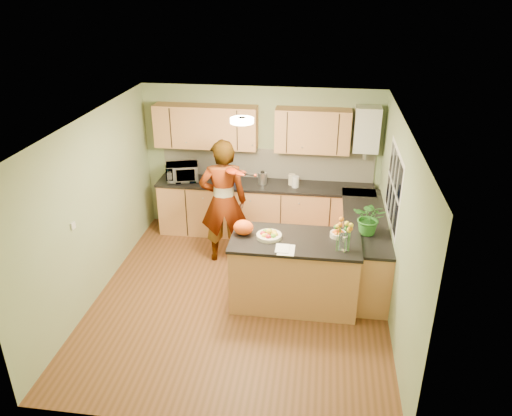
# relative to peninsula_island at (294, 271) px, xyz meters

# --- Properties ---
(floor) EXTENTS (4.50, 4.50, 0.00)m
(floor) POSITION_rel_peninsula_island_xyz_m (-0.74, -0.02, -0.49)
(floor) COLOR #583519
(floor) RESTS_ON ground
(ceiling) EXTENTS (4.00, 4.50, 0.02)m
(ceiling) POSITION_rel_peninsula_island_xyz_m (-0.74, -0.02, 2.01)
(ceiling) COLOR silver
(ceiling) RESTS_ON wall_back
(wall_back) EXTENTS (4.00, 0.02, 2.50)m
(wall_back) POSITION_rel_peninsula_island_xyz_m (-0.74, 2.23, 0.76)
(wall_back) COLOR gray
(wall_back) RESTS_ON floor
(wall_front) EXTENTS (4.00, 0.02, 2.50)m
(wall_front) POSITION_rel_peninsula_island_xyz_m (-0.74, -2.27, 0.76)
(wall_front) COLOR gray
(wall_front) RESTS_ON floor
(wall_left) EXTENTS (0.02, 4.50, 2.50)m
(wall_left) POSITION_rel_peninsula_island_xyz_m (-2.74, -0.02, 0.76)
(wall_left) COLOR gray
(wall_left) RESTS_ON floor
(wall_right) EXTENTS (0.02, 4.50, 2.50)m
(wall_right) POSITION_rel_peninsula_island_xyz_m (1.26, -0.02, 0.76)
(wall_right) COLOR gray
(wall_right) RESTS_ON floor
(back_counter) EXTENTS (3.64, 0.62, 0.94)m
(back_counter) POSITION_rel_peninsula_island_xyz_m (-0.64, 1.93, -0.02)
(back_counter) COLOR #B87C49
(back_counter) RESTS_ON floor
(right_counter) EXTENTS (0.62, 2.24, 0.94)m
(right_counter) POSITION_rel_peninsula_island_xyz_m (0.96, 0.83, -0.02)
(right_counter) COLOR #B87C49
(right_counter) RESTS_ON floor
(splashback) EXTENTS (3.60, 0.02, 0.52)m
(splashback) POSITION_rel_peninsula_island_xyz_m (-0.64, 2.22, 0.71)
(splashback) COLOR silver
(splashback) RESTS_ON back_counter
(upper_cabinets) EXTENTS (3.20, 0.34, 0.70)m
(upper_cabinets) POSITION_rel_peninsula_island_xyz_m (-0.92, 2.06, 1.36)
(upper_cabinets) COLOR #B87C49
(upper_cabinets) RESTS_ON wall_back
(boiler) EXTENTS (0.40, 0.30, 0.86)m
(boiler) POSITION_rel_peninsula_island_xyz_m (0.96, 2.07, 1.41)
(boiler) COLOR silver
(boiler) RESTS_ON wall_back
(window_right) EXTENTS (0.01, 1.30, 1.05)m
(window_right) POSITION_rel_peninsula_island_xyz_m (1.25, 0.58, 1.06)
(window_right) COLOR silver
(window_right) RESTS_ON wall_right
(light_switch) EXTENTS (0.02, 0.09, 0.09)m
(light_switch) POSITION_rel_peninsula_island_xyz_m (-2.73, -0.62, 0.81)
(light_switch) COLOR silver
(light_switch) RESTS_ON wall_left
(ceiling_lamp) EXTENTS (0.30, 0.30, 0.07)m
(ceiling_lamp) POSITION_rel_peninsula_island_xyz_m (-0.74, 0.28, 1.97)
(ceiling_lamp) COLOR #FFEABF
(ceiling_lamp) RESTS_ON ceiling
(peninsula_island) EXTENTS (1.70, 0.87, 0.98)m
(peninsula_island) POSITION_rel_peninsula_island_xyz_m (0.00, 0.00, 0.00)
(peninsula_island) COLOR #B87C49
(peninsula_island) RESTS_ON floor
(fruit_dish) EXTENTS (0.33, 0.33, 0.12)m
(fruit_dish) POSITION_rel_peninsula_island_xyz_m (-0.35, 0.00, 0.53)
(fruit_dish) COLOR beige
(fruit_dish) RESTS_ON peninsula_island
(orange_bowl) EXTENTS (0.22, 0.22, 0.13)m
(orange_bowl) POSITION_rel_peninsula_island_xyz_m (0.55, 0.15, 0.54)
(orange_bowl) COLOR beige
(orange_bowl) RESTS_ON peninsula_island
(flower_vase) EXTENTS (0.25, 0.25, 0.46)m
(flower_vase) POSITION_rel_peninsula_island_xyz_m (0.60, -0.18, 0.79)
(flower_vase) COLOR silver
(flower_vase) RESTS_ON peninsula_island
(orange_bag) EXTENTS (0.30, 0.26, 0.20)m
(orange_bag) POSITION_rel_peninsula_island_xyz_m (-0.70, 0.05, 0.59)
(orange_bag) COLOR #E04D12
(orange_bag) RESTS_ON peninsula_island
(papers) EXTENTS (0.21, 0.29, 0.01)m
(papers) POSITION_rel_peninsula_island_xyz_m (-0.10, -0.30, 0.49)
(papers) COLOR white
(papers) RESTS_ON peninsula_island
(violinist) EXTENTS (0.80, 0.60, 1.97)m
(violinist) POSITION_rel_peninsula_island_xyz_m (-1.16, 1.02, 0.50)
(violinist) COLOR tan
(violinist) RESTS_ON floor
(violin) EXTENTS (0.63, 0.55, 0.16)m
(violin) POSITION_rel_peninsula_island_xyz_m (-0.96, 0.80, 1.09)
(violin) COLOR #560B05
(violin) RESTS_ON violinist
(microwave) EXTENTS (0.61, 0.49, 0.29)m
(microwave) POSITION_rel_peninsula_island_xyz_m (-2.05, 1.90, 0.60)
(microwave) COLOR silver
(microwave) RESTS_ON back_counter
(blue_box) EXTENTS (0.34, 0.29, 0.23)m
(blue_box) POSITION_rel_peninsula_island_xyz_m (-1.28, 1.91, 0.57)
(blue_box) COLOR navy
(blue_box) RESTS_ON back_counter
(kettle) EXTENTS (0.14, 0.14, 0.27)m
(kettle) POSITION_rel_peninsula_island_xyz_m (-0.68, 1.93, 0.56)
(kettle) COLOR silver
(kettle) RESTS_ON back_counter
(jar_cream) EXTENTS (0.14, 0.14, 0.18)m
(jar_cream) POSITION_rel_peninsula_island_xyz_m (-0.19, 1.97, 0.54)
(jar_cream) COLOR beige
(jar_cream) RESTS_ON back_counter
(jar_white) EXTENTS (0.12, 0.12, 0.18)m
(jar_white) POSITION_rel_peninsula_island_xyz_m (-0.13, 1.87, 0.54)
(jar_white) COLOR silver
(jar_white) RESTS_ON back_counter
(potted_plant) EXTENTS (0.51, 0.47, 0.48)m
(potted_plant) POSITION_rel_peninsula_island_xyz_m (0.96, 0.36, 0.69)
(potted_plant) COLOR #307C29
(potted_plant) RESTS_ON right_counter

